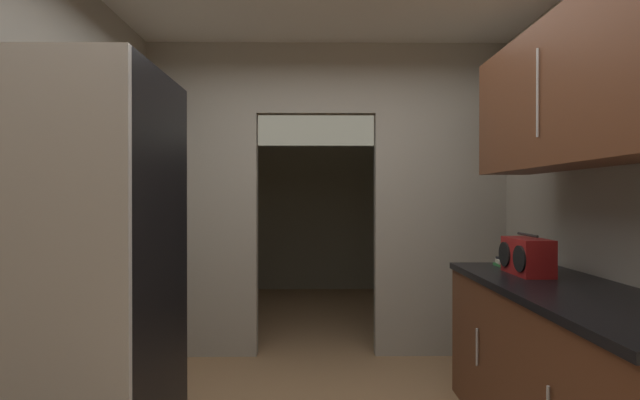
{
  "coord_description": "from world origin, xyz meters",
  "views": [
    {
      "loc": [
        -0.11,
        -2.29,
        1.36
      ],
      "look_at": [
        -0.08,
        0.47,
        1.34
      ],
      "focal_mm": 26.55,
      "sensor_mm": 36.0,
      "label": 1
    }
  ],
  "objects": [
    {
      "name": "refrigerator",
      "position": [
        -1.12,
        -0.38,
        0.93
      ],
      "size": [
        0.8,
        0.74,
        1.87
      ],
      "color": "black",
      "rests_on": "ground"
    },
    {
      "name": "boombox",
      "position": [
        1.15,
        0.49,
        1.01
      ],
      "size": [
        0.19,
        0.36,
        0.24
      ],
      "color": "maroon",
      "rests_on": "lower_cabinet_run"
    },
    {
      "name": "lower_cabinet_run",
      "position": [
        1.19,
        0.05,
        0.45
      ],
      "size": [
        0.69,
        1.93,
        0.9
      ],
      "color": "brown",
      "rests_on": "ground"
    },
    {
      "name": "book_stack",
      "position": [
        1.17,
        0.82,
        0.93
      ],
      "size": [
        0.13,
        0.14,
        0.06
      ],
      "color": "#388C47",
      "rests_on": "lower_cabinet_run"
    },
    {
      "name": "upper_cabinet_counterside",
      "position": [
        1.19,
        0.05,
        1.88
      ],
      "size": [
        0.36,
        1.74,
        0.74
      ],
      "color": "brown"
    },
    {
      "name": "adjoining_room_shell",
      "position": [
        0.0,
        3.76,
        1.34
      ],
      "size": [
        3.06,
        3.0,
        2.67
      ],
      "color": "gray",
      "rests_on": "ground"
    },
    {
      "name": "kitchen_partition",
      "position": [
        0.03,
        1.78,
        1.44
      ],
      "size": [
        3.06,
        0.12,
        2.67
      ],
      "color": "#9E998C",
      "rests_on": "ground"
    }
  ]
}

